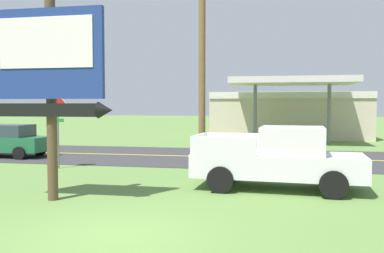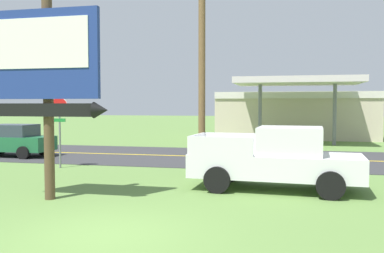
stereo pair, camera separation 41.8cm
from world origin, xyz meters
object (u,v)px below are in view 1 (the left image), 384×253
utility_pole (202,52)px  pickup_white_parked_on_lawn (279,159)px  motel_sign (50,69)px  stop_sign (58,120)px  gas_station (289,113)px  car_green_near_lane (7,141)px

utility_pole → pickup_white_parked_on_lawn: (2.87, -2.46, -3.65)m
motel_sign → stop_sign: motel_sign is taller
motel_sign → stop_sign: (-2.83, 5.46, -1.57)m
pickup_white_parked_on_lawn → utility_pole: bearing=139.4°
motel_sign → utility_pole: (3.23, 5.31, 1.01)m
motel_sign → stop_sign: bearing=117.4°
motel_sign → gas_station: bearing=73.6°
stop_sign → pickup_white_parked_on_lawn: size_ratio=0.56×
motel_sign → car_green_near_lane: bearing=130.7°
utility_pole → car_green_near_lane: utility_pole is taller
utility_pole → gas_station: bearing=78.4°
pickup_white_parked_on_lawn → motel_sign: bearing=-154.9°
motel_sign → car_green_near_lane: (-7.26, 8.45, -2.77)m
utility_pole → gas_station: 19.20m
motel_sign → car_green_near_lane: motel_sign is taller
utility_pole → pickup_white_parked_on_lawn: 5.26m
stop_sign → gas_station: gas_station is taller
gas_station → car_green_near_lane: size_ratio=2.86×
utility_pole → car_green_near_lane: (-10.50, 3.13, -3.78)m
motel_sign → pickup_white_parked_on_lawn: (6.11, 2.85, -2.64)m
gas_station → utility_pole: bearing=-101.6°
motel_sign → gas_station: size_ratio=0.46×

